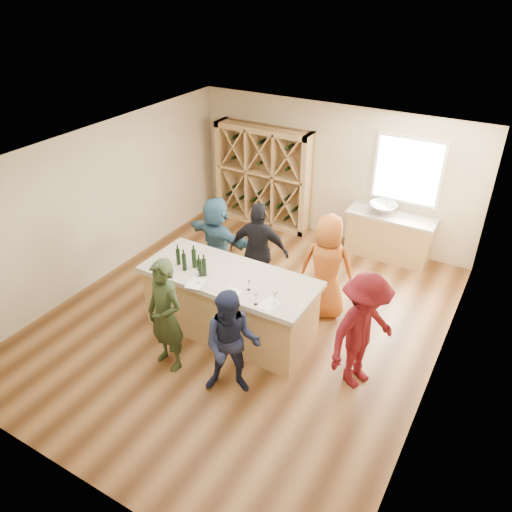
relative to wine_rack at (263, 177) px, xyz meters
The scene contains 33 objects.
floor 3.78m from the wine_rack, 65.36° to the right, with size 6.00×7.00×0.10m, color brown.
ceiling 4.00m from the wine_rack, 65.36° to the right, with size 6.00×7.00×0.10m, color white.
wall_back 1.56m from the wine_rack, 10.57° to the left, with size 6.00×0.10×2.80m, color beige.
wall_front 6.99m from the wine_rack, 77.60° to the right, with size 6.00×0.10×2.80m, color beige.
wall_left 3.63m from the wine_rack, 115.36° to the right, with size 0.10×7.00×2.80m, color beige.
wall_right 5.61m from the wine_rack, 35.70° to the right, with size 0.10×7.00×2.80m, color beige.
window_frame 3.08m from the wine_rack, ahead, with size 1.30×0.06×1.30m, color white.
window_pane 3.07m from the wine_rack, ahead, with size 1.18×0.01×1.18m, color white.
wine_rack is the anchor object (origin of this frame).
back_counter_base 2.98m from the wine_rack, ahead, with size 1.60×0.58×0.86m, color tan.
back_counter_top 2.91m from the wine_rack, ahead, with size 1.70×0.62×0.06m, color #B2A791.
sink 2.70m from the wine_rack, ahead, with size 0.54×0.54×0.19m, color silver.
faucet 2.70m from the wine_rack, ahead, with size 0.02×0.02×0.30m, color silver.
tasting_counter_base 3.97m from the wine_rack, 68.13° to the right, with size 2.60×1.00×1.00m, color tan.
tasting_counter_top 3.93m from the wine_rack, 68.13° to the right, with size 2.72×1.12×0.08m, color #B2A791.
wine_bottle_a 3.84m from the wine_rack, 80.63° to the right, with size 0.07×0.07×0.26m, color black.
wine_bottle_b 3.96m from the wine_rack, 78.23° to the right, with size 0.07×0.07×0.27m, color black.
wine_bottle_c 3.84m from the wine_rack, 76.59° to the right, with size 0.07×0.07×0.30m, color black.
wine_bottle_d 4.04m from the wine_rack, 74.21° to the right, with size 0.07×0.07×0.28m, color black.
wine_bottle_e 4.02m from the wine_rack, 73.24° to the right, with size 0.07×0.07×0.28m, color black.
wine_glass_a 4.25m from the wine_rack, 73.58° to the right, with size 0.07×0.07×0.18m, color white.
wine_glass_c 4.64m from the wine_rack, 61.81° to the right, with size 0.06×0.06×0.17m, color white.
wine_glass_d 4.30m from the wine_rack, 63.37° to the right, with size 0.06×0.06×0.16m, color white.
wine_glass_e 4.62m from the wine_rack, 58.64° to the right, with size 0.07×0.07×0.18m, color white.
tasting_menu_a 4.25m from the wine_rack, 74.10° to the right, with size 0.23×0.31×0.00m, color white.
tasting_menu_b 4.44m from the wine_rack, 66.57° to the right, with size 0.23×0.32×0.00m, color white.
tasting_menu_c 4.64m from the wine_rack, 59.57° to the right, with size 0.23×0.31×0.00m, color white.
person_near_left 4.86m from the wine_rack, 76.93° to the right, with size 0.64×0.47×1.76m, color #263319.
person_near_right 5.18m from the wine_rack, 65.15° to the right, with size 0.78×0.43×1.61m, color #191E38.
person_server 5.16m from the wine_rack, 45.57° to the right, with size 1.15×0.53×1.78m, color #590F14.
person_far_mid 2.87m from the wine_rack, 61.98° to the right, with size 1.04×0.53×1.77m, color black.
person_far_right 3.54m from the wine_rack, 43.76° to the right, with size 0.89×0.58×1.81m, color #994C19.
person_far_left 2.54m from the wine_rack, 79.72° to the right, with size 1.54×0.55×1.66m, color #335972.
Camera 1 is at (3.48, -5.62, 5.16)m, focal length 35.00 mm.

